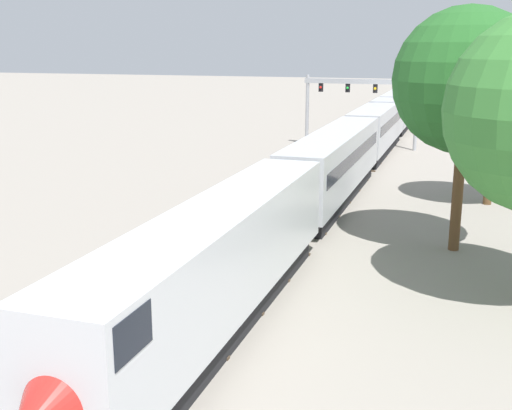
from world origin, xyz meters
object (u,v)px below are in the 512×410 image
Objects in this scene: signal_gantry at (361,95)px; trackside_tree_left at (466,81)px; trackside_tree_right at (497,92)px; passenger_train at (401,107)px.

trackside_tree_left reaches higher than signal_gantry.
trackside_tree_right is (12.48, -22.30, 2.04)m from signal_gantry.
signal_gantry is at bearing 107.49° from trackside_tree_left.
passenger_train is 13.90× the size of trackside_tree_right.
signal_gantry is (-2.25, -19.82, 2.94)m from passenger_train.
trackside_tree_left is at bearing -72.51° from signal_gantry.
trackside_tree_left is 1.14× the size of trackside_tree_right.
signal_gantry is 25.63m from trackside_tree_right.
signal_gantry is 0.96× the size of trackside_tree_left.
signal_gantry is at bearing -96.48° from passenger_train.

